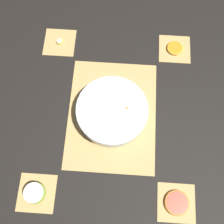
% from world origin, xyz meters
% --- Properties ---
extents(ground_plane, '(6.00, 6.00, 0.00)m').
position_xyz_m(ground_plane, '(0.00, 0.00, 0.00)').
color(ground_plane, black).
extents(bamboo_mat_center, '(0.51, 0.38, 0.01)m').
position_xyz_m(bamboo_mat_center, '(0.00, 0.00, 0.00)').
color(bamboo_mat_center, tan).
rests_on(bamboo_mat_center, ground_plane).
extents(coaster_mat_near_left, '(0.15, 0.15, 0.01)m').
position_xyz_m(coaster_mat_near_left, '(-0.35, -0.28, 0.00)').
color(coaster_mat_near_left, tan).
rests_on(coaster_mat_near_left, ground_plane).
extents(coaster_mat_near_right, '(0.15, 0.15, 0.01)m').
position_xyz_m(coaster_mat_near_right, '(0.35, -0.28, 0.00)').
color(coaster_mat_near_right, tan).
rests_on(coaster_mat_near_right, ground_plane).
extents(coaster_mat_far_left, '(0.15, 0.15, 0.01)m').
position_xyz_m(coaster_mat_far_left, '(-0.35, 0.28, 0.00)').
color(coaster_mat_far_left, tan).
rests_on(coaster_mat_far_left, ground_plane).
extents(coaster_mat_far_right, '(0.15, 0.15, 0.01)m').
position_xyz_m(coaster_mat_far_right, '(0.35, 0.28, 0.00)').
color(coaster_mat_far_right, tan).
rests_on(coaster_mat_far_right, ground_plane).
extents(fruit_salad_bowl, '(0.30, 0.30, 0.08)m').
position_xyz_m(fruit_salad_bowl, '(0.00, -0.00, 0.05)').
color(fruit_salad_bowl, silver).
rests_on(fruit_salad_bowl, bamboo_mat_center).
extents(apple_half, '(0.08, 0.08, 0.05)m').
position_xyz_m(apple_half, '(-0.35, 0.28, 0.03)').
color(apple_half, '#7FAD38').
rests_on(apple_half, coaster_mat_far_left).
extents(orange_slice_whole, '(0.08, 0.08, 0.01)m').
position_xyz_m(orange_slice_whole, '(0.35, -0.28, 0.01)').
color(orange_slice_whole, orange).
rests_on(orange_slice_whole, coaster_mat_near_right).
extents(banana_coin_single, '(0.03, 0.03, 0.01)m').
position_xyz_m(banana_coin_single, '(0.35, 0.28, 0.01)').
color(banana_coin_single, '#F4EABC').
rests_on(banana_coin_single, coaster_mat_far_right).
extents(grapefruit_slice, '(0.10, 0.10, 0.01)m').
position_xyz_m(grapefruit_slice, '(-0.35, -0.28, 0.01)').
color(grapefruit_slice, red).
rests_on(grapefruit_slice, coaster_mat_near_left).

